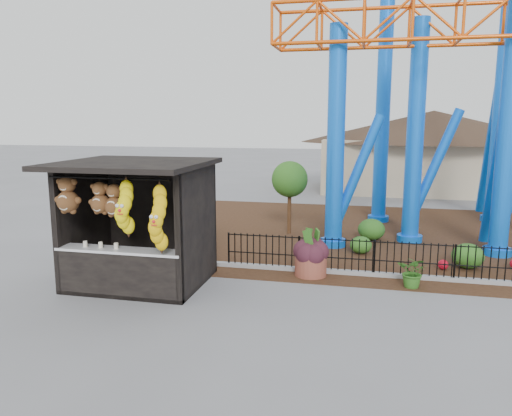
% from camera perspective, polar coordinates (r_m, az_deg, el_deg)
% --- Properties ---
extents(ground, '(120.00, 120.00, 0.00)m').
position_cam_1_polar(ground, '(11.22, -1.41, -11.46)').
color(ground, slate).
rests_on(ground, ground).
extents(mulch_bed, '(18.00, 12.00, 0.02)m').
position_cam_1_polar(mulch_bed, '(18.62, 16.94, -3.09)').
color(mulch_bed, '#331E11').
rests_on(mulch_bed, ground).
extents(curb, '(18.00, 0.18, 0.12)m').
position_cam_1_polar(curb, '(13.79, 18.33, -7.55)').
color(curb, gray).
rests_on(curb, ground).
extents(prize_booth, '(3.50, 3.40, 3.12)m').
position_cam_1_polar(prize_booth, '(12.60, -13.76, -2.00)').
color(prize_booth, black).
rests_on(prize_booth, ground).
extents(picket_fence, '(12.20, 0.06, 1.00)m').
position_cam_1_polar(picket_fence, '(13.79, 22.17, -5.89)').
color(picket_fence, black).
rests_on(picket_fence, ground).
extents(roller_coaster, '(11.00, 6.37, 10.82)m').
position_cam_1_polar(roller_coaster, '(18.65, 21.52, 16.59)').
color(roller_coaster, blue).
rests_on(roller_coaster, ground).
extents(terracotta_planter, '(1.04, 1.04, 0.55)m').
position_cam_1_polar(terracotta_planter, '(13.45, 6.26, -6.58)').
color(terracotta_planter, brown).
rests_on(terracotta_planter, ground).
extents(planter_foliage, '(0.70, 0.70, 0.64)m').
position_cam_1_polar(planter_foliage, '(13.29, 6.31, -4.12)').
color(planter_foliage, '#33141E').
rests_on(planter_foliage, terracotta_planter).
extents(potted_plant, '(0.92, 0.87, 0.81)m').
position_cam_1_polar(potted_plant, '(13.00, 17.57, -6.99)').
color(potted_plant, '#1C4D16').
rests_on(potted_plant, ground).
extents(landscaping, '(8.72, 3.77, 0.73)m').
position_cam_1_polar(landscaping, '(16.31, 20.27, -3.97)').
color(landscaping, '#275619').
rests_on(landscaping, mulch_bed).
extents(pavilion, '(15.00, 15.00, 4.80)m').
position_cam_1_polar(pavilion, '(30.31, 19.53, 7.56)').
color(pavilion, '#BFAD8C').
rests_on(pavilion, ground).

